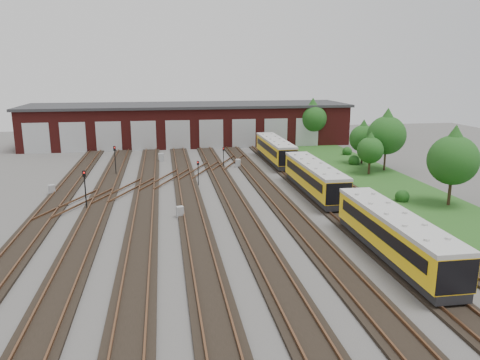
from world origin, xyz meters
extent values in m
plane|color=#403E3B|center=(0.00, 0.00, 0.00)|extent=(120.00, 120.00, 0.00)
cube|color=black|center=(-14.00, 0.00, 0.09)|extent=(2.40, 70.00, 0.18)
cube|color=brown|center=(-14.72, 0.00, 0.26)|extent=(0.10, 70.00, 0.15)
cube|color=brown|center=(-13.28, 0.00, 0.26)|extent=(0.10, 70.00, 0.15)
cube|color=black|center=(-10.00, 0.00, 0.09)|extent=(2.40, 70.00, 0.18)
cube|color=brown|center=(-10.72, 0.00, 0.26)|extent=(0.10, 70.00, 0.15)
cube|color=brown|center=(-9.28, 0.00, 0.26)|extent=(0.10, 70.00, 0.15)
cube|color=black|center=(-6.00, 0.00, 0.09)|extent=(2.40, 70.00, 0.18)
cube|color=brown|center=(-6.72, 0.00, 0.26)|extent=(0.10, 70.00, 0.15)
cube|color=brown|center=(-5.28, 0.00, 0.26)|extent=(0.10, 70.00, 0.15)
cube|color=black|center=(-2.00, 0.00, 0.09)|extent=(2.40, 70.00, 0.18)
cube|color=brown|center=(-2.72, 0.00, 0.26)|extent=(0.10, 70.00, 0.15)
cube|color=brown|center=(-1.28, 0.00, 0.26)|extent=(0.10, 70.00, 0.15)
cube|color=black|center=(2.00, 0.00, 0.09)|extent=(2.40, 70.00, 0.18)
cube|color=brown|center=(1.28, 0.00, 0.26)|extent=(0.10, 70.00, 0.15)
cube|color=brown|center=(2.72, 0.00, 0.26)|extent=(0.10, 70.00, 0.15)
cube|color=black|center=(6.00, 0.00, 0.09)|extent=(2.40, 70.00, 0.18)
cube|color=brown|center=(5.28, 0.00, 0.26)|extent=(0.10, 70.00, 0.15)
cube|color=brown|center=(6.72, 0.00, 0.26)|extent=(0.10, 70.00, 0.15)
cube|color=black|center=(10.00, 0.00, 0.09)|extent=(2.40, 70.00, 0.18)
cube|color=brown|center=(9.28, 0.00, 0.26)|extent=(0.10, 70.00, 0.15)
cube|color=brown|center=(10.72, 0.00, 0.26)|extent=(0.10, 70.00, 0.15)
cube|color=black|center=(14.00, 0.00, 0.09)|extent=(2.40, 70.00, 0.18)
cube|color=brown|center=(13.28, 0.00, 0.26)|extent=(0.10, 70.00, 0.15)
cube|color=brown|center=(14.72, 0.00, 0.26)|extent=(0.10, 70.00, 0.15)
cube|color=brown|center=(-8.00, 10.00, 0.26)|extent=(5.40, 9.62, 0.15)
cube|color=brown|center=(-4.00, 14.00, 0.26)|extent=(5.40, 9.62, 0.15)
cube|color=brown|center=(0.00, 18.00, 0.26)|extent=(5.40, 9.62, 0.15)
cube|color=brown|center=(-12.00, 6.00, 0.26)|extent=(5.40, 9.62, 0.15)
cube|color=brown|center=(4.00, 22.00, 0.26)|extent=(5.40, 9.62, 0.15)
cube|color=#531614|center=(0.00, 40.00, 3.00)|extent=(50.00, 12.00, 6.00)
cube|color=#2E2E30|center=(0.00, 40.00, 6.15)|extent=(51.00, 12.50, 0.40)
cube|color=#ADB0B3|center=(-22.00, 33.98, 2.20)|extent=(3.60, 0.12, 4.40)
cube|color=#ADB0B3|center=(-17.00, 33.98, 2.20)|extent=(3.60, 0.12, 4.40)
cube|color=#ADB0B3|center=(-12.00, 33.98, 2.20)|extent=(3.60, 0.12, 4.40)
cube|color=#ADB0B3|center=(-7.00, 33.98, 2.20)|extent=(3.60, 0.12, 4.40)
cube|color=#ADB0B3|center=(-2.00, 33.98, 2.20)|extent=(3.60, 0.12, 4.40)
cube|color=#ADB0B3|center=(3.00, 33.98, 2.20)|extent=(3.60, 0.12, 4.40)
cube|color=#ADB0B3|center=(8.00, 33.98, 2.20)|extent=(3.60, 0.12, 4.40)
cube|color=#ADB0B3|center=(13.00, 33.98, 2.20)|extent=(3.60, 0.12, 4.40)
cube|color=#ADB0B3|center=(18.00, 33.98, 2.20)|extent=(3.60, 0.12, 4.40)
cube|color=#204E1A|center=(19.00, 10.00, 0.03)|extent=(8.00, 55.00, 0.05)
cube|color=black|center=(10.00, -10.02, 0.59)|extent=(2.14, 13.23, 0.53)
cube|color=#E89E0C|center=(10.00, -10.02, 1.83)|extent=(2.41, 13.23, 1.94)
cube|color=#B6B6B2|center=(10.00, -10.02, 2.93)|extent=(2.50, 13.23, 0.26)
cube|color=black|center=(8.84, -10.01, 2.05)|extent=(0.16, 11.62, 0.75)
cube|color=black|center=(11.16, -10.03, 2.05)|extent=(0.16, 11.62, 0.75)
cube|color=black|center=(10.00, 5.98, 0.59)|extent=(2.14, 13.23, 0.53)
cube|color=#E89E0C|center=(10.00, 5.98, 1.83)|extent=(2.41, 13.23, 1.94)
cube|color=#B6B6B2|center=(10.00, 5.98, 2.93)|extent=(2.50, 13.23, 0.26)
cube|color=black|center=(8.84, 5.99, 2.05)|extent=(0.16, 11.62, 0.75)
cube|color=black|center=(11.16, 5.97, 2.05)|extent=(0.16, 11.62, 0.75)
cube|color=black|center=(10.00, 21.98, 0.59)|extent=(2.14, 13.23, 0.53)
cube|color=#E89E0C|center=(10.00, 21.98, 1.83)|extent=(2.41, 13.23, 1.94)
cube|color=#B6B6B2|center=(10.00, 21.98, 2.93)|extent=(2.50, 13.23, 0.26)
cube|color=black|center=(8.84, 21.99, 2.05)|extent=(0.16, 11.62, 0.75)
cube|color=black|center=(11.16, 21.97, 2.05)|extent=(0.16, 11.62, 0.75)
cylinder|color=black|center=(-10.93, 4.47, 1.46)|extent=(0.11, 0.11, 2.91)
cube|color=black|center=(-10.93, 4.47, 3.18)|extent=(0.30, 0.23, 0.54)
sphere|color=red|center=(-10.93, 4.36, 3.29)|extent=(0.13, 0.13, 0.13)
cylinder|color=black|center=(-9.64, 17.69, 1.43)|extent=(0.10, 0.10, 2.86)
cube|color=black|center=(-9.64, 17.69, 3.12)|extent=(0.29, 0.22, 0.52)
sphere|color=red|center=(-9.64, 17.59, 3.22)|extent=(0.12, 0.12, 0.12)
cylinder|color=black|center=(3.04, 20.01, 1.04)|extent=(0.09, 0.09, 2.09)
cube|color=black|center=(3.04, 20.01, 2.31)|extent=(0.22, 0.14, 0.43)
sphere|color=red|center=(3.04, 19.92, 2.39)|extent=(0.10, 0.10, 0.10)
cylinder|color=black|center=(-0.72, 11.50, 1.08)|extent=(0.09, 0.09, 2.16)
cube|color=black|center=(-0.72, 11.50, 2.37)|extent=(0.25, 0.20, 0.43)
sphere|color=red|center=(-0.72, 11.41, 2.46)|extent=(0.10, 0.10, 0.10)
cube|color=#979A9C|center=(-15.00, 10.19, 0.48)|extent=(0.72, 0.67, 0.95)
cube|color=#979A9C|center=(-4.55, 25.18, 0.54)|extent=(0.72, 0.63, 1.08)
cube|color=#979A9C|center=(-3.04, 0.94, 0.47)|extent=(0.66, 0.59, 0.93)
cube|color=#979A9C|center=(4.83, 19.89, 0.50)|extent=(0.70, 0.63, 1.01)
cube|color=#979A9C|center=(12.92, 16.26, 0.45)|extent=(0.63, 0.57, 0.91)
cylinder|color=#352518|center=(19.13, 35.00, 1.16)|extent=(0.25, 0.25, 2.32)
sphere|color=#184112|center=(19.13, 35.00, 4.25)|extent=(4.51, 4.51, 4.51)
cone|color=#184112|center=(19.13, 35.00, 5.86)|extent=(3.86, 3.86, 3.22)
cylinder|color=#352518|center=(20.77, 19.41, 0.88)|extent=(0.24, 0.24, 1.77)
sphere|color=#184112|center=(20.77, 19.41, 3.24)|extent=(3.44, 3.44, 3.44)
cone|color=#184112|center=(20.77, 19.41, 4.47)|extent=(2.95, 2.95, 2.46)
cylinder|color=#352518|center=(21.73, 15.11, 1.16)|extent=(0.24, 0.24, 2.32)
sphere|color=#184112|center=(21.73, 15.11, 4.24)|extent=(4.50, 4.50, 4.50)
cone|color=#184112|center=(21.73, 15.11, 5.85)|extent=(3.86, 3.86, 3.22)
cylinder|color=#352518|center=(19.06, 13.48, 0.77)|extent=(0.26, 0.26, 1.54)
sphere|color=#184112|center=(19.06, 13.48, 2.83)|extent=(3.00, 3.00, 3.00)
cone|color=#184112|center=(19.06, 13.48, 3.90)|extent=(2.57, 2.57, 2.14)
cylinder|color=#352518|center=(20.72, 0.54, 1.12)|extent=(0.28, 0.28, 2.24)
sphere|color=#184112|center=(20.72, 0.54, 4.10)|extent=(4.35, 4.35, 4.35)
cone|color=#184112|center=(20.72, 0.54, 5.66)|extent=(3.73, 3.73, 3.11)
sphere|color=#184112|center=(17.27, 2.39, 0.64)|extent=(1.29, 1.29, 1.29)
sphere|color=#184112|center=(19.63, 19.17, 0.70)|extent=(1.40, 1.40, 1.40)
sphere|color=#184112|center=(21.38, 25.77, 0.68)|extent=(1.36, 1.36, 1.36)
camera|label=1|loc=(-4.14, -35.92, 11.90)|focal=35.00mm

